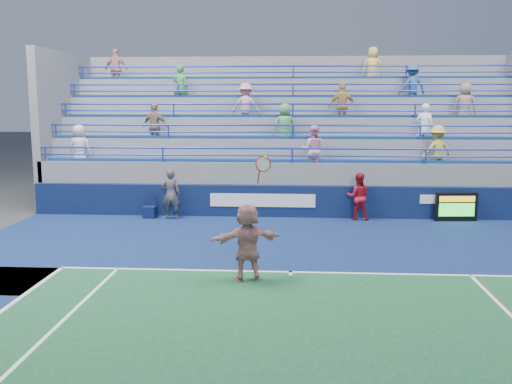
# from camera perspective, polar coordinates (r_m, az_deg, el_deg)

# --- Properties ---
(ground) EXTENTS (120.00, 120.00, 0.00)m
(ground) POSITION_cam_1_polar(r_m,az_deg,el_deg) (13.41, 3.47, -8.08)
(ground) COLOR #333538
(sponsor_wall) EXTENTS (18.00, 0.32, 1.10)m
(sponsor_wall) POSITION_cam_1_polar(r_m,az_deg,el_deg) (19.61, 3.61, -0.93)
(sponsor_wall) COLOR #0A1939
(sponsor_wall) RESTS_ON ground
(bleacher_stand) EXTENTS (18.00, 5.61, 6.13)m
(bleacher_stand) POSITION_cam_1_polar(r_m,az_deg,el_deg) (23.21, 3.66, 3.10)
(bleacher_stand) COLOR slate
(bleacher_stand) RESTS_ON ground
(serve_speed_board) EXTENTS (1.39, 0.26, 0.96)m
(serve_speed_board) POSITION_cam_1_polar(r_m,az_deg,el_deg) (20.00, 19.36, -1.43)
(serve_speed_board) COLOR black
(serve_speed_board) RESTS_ON ground
(judge_chair) EXTENTS (0.42, 0.42, 0.72)m
(judge_chair) POSITION_cam_1_polar(r_m,az_deg,el_deg) (19.80, -10.57, -1.91)
(judge_chair) COLOR #0D153F
(judge_chair) RESTS_ON ground
(tennis_player) EXTENTS (1.69, 1.06, 2.80)m
(tennis_player) POSITION_cam_1_polar(r_m,az_deg,el_deg) (12.65, -0.88, -5.00)
(tennis_player) COLOR silver
(tennis_player) RESTS_ON ground
(line_judge) EXTENTS (0.66, 0.46, 1.72)m
(line_judge) POSITION_cam_1_polar(r_m,az_deg,el_deg) (19.42, -8.53, -0.20)
(line_judge) COLOR #141A37
(line_judge) RESTS_ON ground
(ball_girl) EXTENTS (0.79, 0.63, 1.59)m
(ball_girl) POSITION_cam_1_polar(r_m,az_deg,el_deg) (19.35, 10.18, -0.46)
(ball_girl) COLOR #A7131F
(ball_girl) RESTS_ON ground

